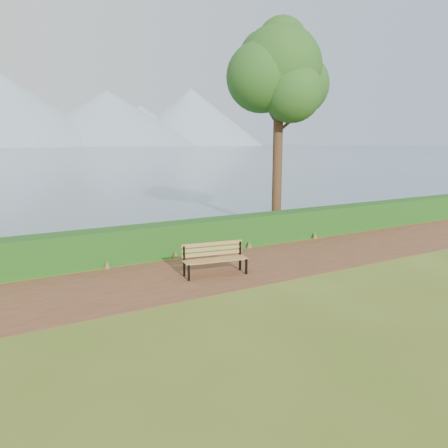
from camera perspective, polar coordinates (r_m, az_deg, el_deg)
ground at (r=12.21m, az=2.38°, el=-6.03°), size 140.00×140.00×0.00m
path at (r=12.45m, az=1.64°, el=-5.67°), size 40.00×3.40×0.01m
hedge at (r=14.27m, az=-3.25°, el=-1.51°), size 32.00×0.85×1.00m
bench at (r=11.68m, az=-1.28°, el=-4.27°), size 1.78×0.77×0.86m
tree at (r=17.82m, az=7.23°, el=18.96°), size 4.27×3.59×8.21m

